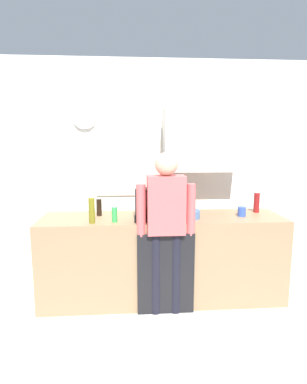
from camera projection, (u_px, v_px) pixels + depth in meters
The scene contains 13 objects.
ground_plane at pixel (165, 311), 3.20m from camera, with size 8.00×8.00×0.00m, color silver.
kitchen_counter at pixel (163, 258), 3.42m from camera, with size 2.56×0.64×0.91m, color #937251.
dishwasher_panel at pixel (165, 274), 3.10m from camera, with size 0.56×0.02×0.82m, color black.
back_wall_assembly at pixel (164, 170), 3.67m from camera, with size 4.16×0.42×2.60m.
coffee_maker at pixel (144, 206), 3.20m from camera, with size 0.20×0.20×0.33m.
bottle_dark_sauce at pixel (99, 207), 3.38m from camera, with size 0.06×0.06×0.18m, color black.
bottle_olive_oil at pixel (92, 211), 3.08m from camera, with size 0.06×0.06×0.25m, color olive.
bottle_red_vinegar at pixel (257, 203), 3.54m from camera, with size 0.06×0.06×0.22m, color maroon.
cup_white_mug at pixel (149, 208), 3.56m from camera, with size 0.08×0.08×0.10m, color white.
cup_blue_mug at pixel (242, 212), 3.37m from camera, with size 0.08×0.08×0.10m, color #3351B2.
mixing_bowl at pixel (189, 214), 3.29m from camera, with size 0.22×0.22×0.08m, color #4C72A5.
dish_soap at pixel (115, 214), 3.12m from camera, with size 0.06×0.06×0.18m.
person_at_sink at pixel (166, 220), 3.05m from camera, with size 0.57×0.22×1.60m.
Camera 1 is at (-0.34, -2.95, 1.71)m, focal length 29.65 mm.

